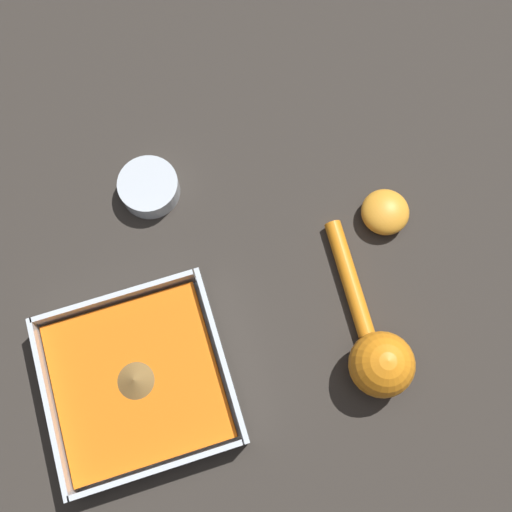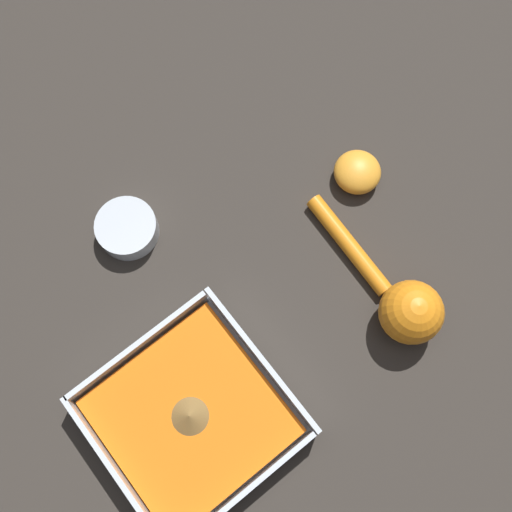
{
  "view_description": "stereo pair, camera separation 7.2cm",
  "coord_description": "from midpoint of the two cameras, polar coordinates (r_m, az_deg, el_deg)",
  "views": [
    {
      "loc": [
        -0.07,
        -0.11,
        0.71
      ],
      "look_at": [
        0.12,
        -0.17,
        0.02
      ],
      "focal_mm": 42.0,
      "sensor_mm": 36.0,
      "label": 1
    },
    {
      "loc": [
        -0.04,
        -0.05,
        0.71
      ],
      "look_at": [
        0.12,
        -0.17,
        0.02
      ],
      "focal_mm": 42.0,
      "sensor_mm": 36.0,
      "label": 2
    }
  ],
  "objects": [
    {
      "name": "lemon_squeezer",
      "position": [
        0.7,
        11.02,
        -4.94
      ],
      "size": [
        0.22,
        0.07,
        0.07
      ],
      "rotation": [
        0.0,
        0.0,
        3.09
      ],
      "color": "orange",
      "rests_on": "ground_plane"
    },
    {
      "name": "lemon_half",
      "position": [
        0.77,
        7.03,
        7.49
      ],
      "size": [
        0.06,
        0.06,
        0.03
      ],
      "color": "orange",
      "rests_on": "ground_plane"
    },
    {
      "name": "square_dish",
      "position": [
        0.7,
        -8.99,
        -15.3
      ],
      "size": [
        0.2,
        0.2,
        0.05
      ],
      "color": "silver",
      "rests_on": "ground_plane"
    },
    {
      "name": "spice_bowl",
      "position": [
        0.76,
        -14.77,
        2.06
      ],
      "size": [
        0.08,
        0.08,
        0.03
      ],
      "color": "silver",
      "rests_on": "ground_plane"
    },
    {
      "name": "ground_plane",
      "position": [
        0.72,
        -8.21,
        -16.33
      ],
      "size": [
        4.0,
        4.0,
        0.0
      ],
      "primitive_type": "plane",
      "color": "#332D28"
    }
  ]
}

